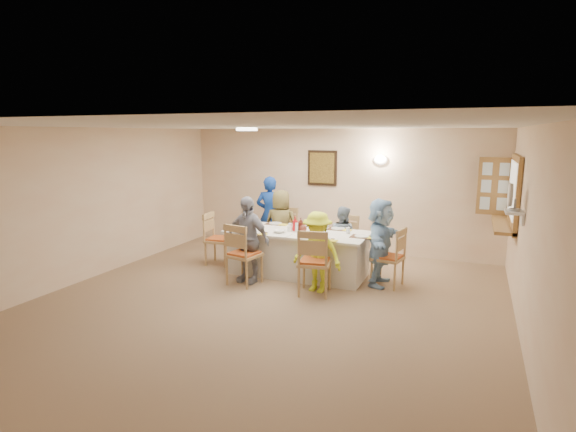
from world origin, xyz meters
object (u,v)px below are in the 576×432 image
at_px(diner_back_left, 281,225).
at_px(chair_left_end, 219,239).
at_px(chair_front_left, 244,253).
at_px(diner_front_right, 317,252).
at_px(desk_fan, 513,200).
at_px(serving_hatch, 514,192).
at_px(chair_back_left, 284,234).
at_px(chair_front_right, 315,261).
at_px(caregiver, 270,215).
at_px(chair_back_right, 344,241).
at_px(chair_right_end, 388,257).
at_px(dining_table, 297,253).
at_px(diner_right_end, 380,242).
at_px(condiment_ketchup, 295,224).
at_px(diner_back_right, 342,237).
at_px(diner_front_left, 247,239).

bearing_deg(diner_back_left, chair_left_end, 29.34).
distance_m(chair_front_left, diner_front_right, 1.21).
bearing_deg(desk_fan, diner_front_right, -177.04).
bearing_deg(serving_hatch, diner_front_right, -151.37).
xyz_separation_m(chair_back_left, chair_front_right, (1.20, -1.60, 0.02)).
bearing_deg(caregiver, chair_back_right, 156.77).
relative_size(chair_front_right, chair_left_end, 1.06).
bearing_deg(chair_front_left, chair_left_end, -30.30).
distance_m(serving_hatch, chair_back_right, 2.91).
height_order(desk_fan, chair_right_end, desk_fan).
distance_m(desk_fan, caregiver, 4.65).
bearing_deg(dining_table, chair_right_end, 0.00).
xyz_separation_m(chair_left_end, caregiver, (0.50, 1.15, 0.29)).
bearing_deg(diner_front_right, diner_right_end, 48.94).
xyz_separation_m(caregiver, condiment_ketchup, (1.01, -1.15, 0.11)).
bearing_deg(chair_front_left, diner_right_end, -148.60).
bearing_deg(diner_back_left, diner_back_right, 173.74).
distance_m(chair_front_right, diner_front_right, 0.16).
height_order(desk_fan, chair_back_right, desk_fan).
height_order(chair_back_right, diner_right_end, diner_right_end).
relative_size(chair_left_end, diner_back_right, 0.86).
bearing_deg(diner_back_left, diner_front_right, 125.17).
xyz_separation_m(chair_back_right, condiment_ketchup, (-0.64, -0.80, 0.42)).
distance_m(chair_left_end, diner_front_right, 2.26).
relative_size(chair_back_left, chair_front_right, 0.97).
bearing_deg(chair_right_end, chair_back_right, -119.59).
distance_m(chair_front_right, condiment_ketchup, 1.09).
distance_m(chair_right_end, diner_front_left, 2.27).
distance_m(serving_hatch, diner_front_left, 4.27).
distance_m(diner_front_left, condiment_ketchup, 0.90).
bearing_deg(diner_front_left, chair_front_right, 4.17).
xyz_separation_m(chair_back_right, diner_back_left, (-1.20, -0.12, 0.22)).
height_order(desk_fan, diner_back_right, desk_fan).
bearing_deg(diner_front_left, caregiver, 113.70).
xyz_separation_m(serving_hatch, dining_table, (-3.32, -0.81, -1.12)).
height_order(serving_hatch, condiment_ketchup, serving_hatch).
height_order(chair_front_right, caregiver, caregiver).
relative_size(chair_back_right, diner_front_right, 0.75).
relative_size(chair_left_end, chair_right_end, 1.02).
bearing_deg(chair_back_left, diner_front_right, -50.28).
relative_size(caregiver, condiment_ketchup, 6.15).
bearing_deg(diner_right_end, diner_back_left, 71.97).
xyz_separation_m(desk_fan, chair_back_left, (-3.81, 1.34, -1.06)).
bearing_deg(dining_table, diner_back_left, 131.42).
relative_size(chair_back_left, chair_left_end, 1.02).
relative_size(chair_front_right, diner_back_right, 0.91).
distance_m(chair_back_left, diner_right_end, 2.18).
bearing_deg(chair_front_right, diner_back_left, -60.93).
distance_m(chair_back_left, chair_back_right, 1.20).
bearing_deg(diner_front_right, chair_back_left, 138.31).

